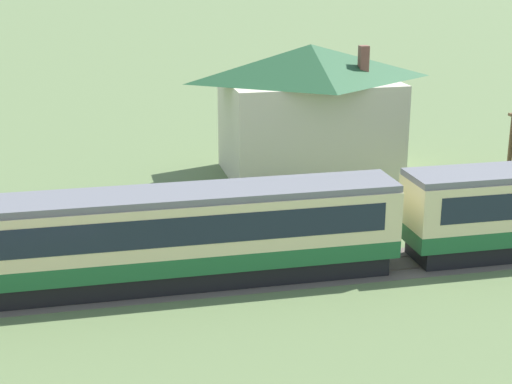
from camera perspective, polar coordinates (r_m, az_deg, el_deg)
The scene contains 3 objects.
passenger_train at distance 33.82m, azimuth -6.07°, elevation -3.02°, with size 105.89×2.96×4.22m.
railway_track at distance 34.75m, azimuth -5.09°, elevation -6.56°, with size 144.93×3.60×0.04m.
station_house_dark_green_roof at distance 50.00m, azimuth 3.92°, elevation 6.09°, with size 11.39×7.78×8.32m.
Camera 1 is at (-22.45, -30.92, 14.10)m, focal length 55.00 mm.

